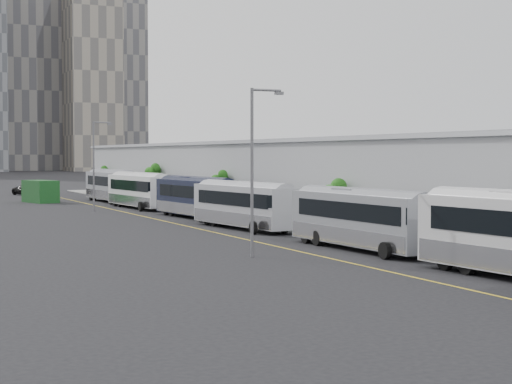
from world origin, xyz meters
TOP-DOWN VIEW (x-y plane):
  - sidewalk at (9.00, 55.00)m, footprint 10.00×170.00m
  - lane_line at (-1.50, 55.00)m, footprint 0.12×160.00m
  - depot at (12.99, 55.00)m, footprint 12.45×160.40m
  - bus_3 at (2.32, 47.16)m, footprint 3.04×12.83m
  - bus_4 at (1.69, 63.54)m, footprint 3.81×12.79m
  - bus_5 at (2.27, 75.78)m, footprint 3.61×13.09m
  - bus_6 at (1.65, 91.74)m, footprint 3.57×13.36m
  - bus_7 at (2.10, 105.06)m, footprint 3.30×13.72m
  - tree_2 at (5.93, 57.06)m, footprint 1.73×1.73m
  - tree_3 at (6.11, 79.86)m, footprint 1.39×1.39m
  - tree_4 at (6.02, 101.01)m, footprint 1.56×1.56m
  - tree_5 at (6.01, 125.45)m, footprint 1.57×1.57m
  - street_lamp_near at (-5.01, 46.67)m, footprint 2.04×0.22m
  - street_lamp_far at (-4.08, 87.94)m, footprint 2.04×0.22m
  - shipping_container at (-6.04, 107.86)m, footprint 3.78×5.85m
  - suv at (-4.36, 127.73)m, footprint 4.06×5.55m

SIDE VIEW (x-z plane):
  - lane_line at x=-1.50m, z-range 0.00..0.02m
  - sidewalk at x=9.00m, z-range 0.00..0.12m
  - suv at x=-4.36m, z-range 0.00..1.40m
  - shipping_container at x=-6.04m, z-range 0.00..2.70m
  - bus_4 at x=1.69m, z-range -0.29..3.40m
  - bus_3 at x=2.32m, z-range -0.29..3.43m
  - bus_5 at x=2.27m, z-range -0.29..3.48m
  - bus_6 at x=1.65m, z-range -0.30..3.56m
  - bus_7 at x=2.10m, z-range -0.31..3.67m
  - tree_2 at x=5.93m, z-range 0.98..4.71m
  - tree_5 at x=6.01m, z-range 1.09..4.91m
  - tree_3 at x=6.11m, z-range 1.18..5.06m
  - depot at x=12.99m, z-range -0.09..7.11m
  - tree_4 at x=6.02m, z-range 1.36..5.74m
  - street_lamp_far at x=-4.08m, z-range 0.69..9.86m
  - street_lamp_near at x=-5.01m, z-range 0.70..10.26m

